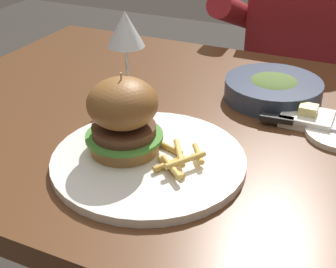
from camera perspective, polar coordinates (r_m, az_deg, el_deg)
name	(u,v)px	position (r m, az deg, el deg)	size (l,w,h in m)	color
dining_table	(205,165)	(0.92, 4.59, -3.84)	(1.18, 0.81, 0.74)	#56331C
main_plate	(149,160)	(0.75, -2.37, -3.19)	(0.31, 0.31, 0.01)	white
burger_sandwich	(123,116)	(0.73, -5.48, 2.22)	(0.12, 0.12, 0.13)	#9E6B38
fries_pile	(177,159)	(0.72, 1.17, -3.03)	(0.10, 0.10, 0.02)	gold
wine_glass	(125,33)	(0.91, -5.20, 12.20)	(0.07, 0.07, 0.18)	silver
table_knife	(311,125)	(0.87, 17.09, 1.07)	(0.23, 0.03, 0.01)	silver
butter_dish	(307,117)	(0.90, 16.59, 1.94)	(0.09, 0.07, 0.04)	white
soup_bowl	(273,89)	(0.97, 12.68, 5.40)	(0.20, 0.20, 0.05)	#2D384C
diner_person	(305,83)	(1.53, 16.40, 5.97)	(0.51, 0.36, 1.18)	#282833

